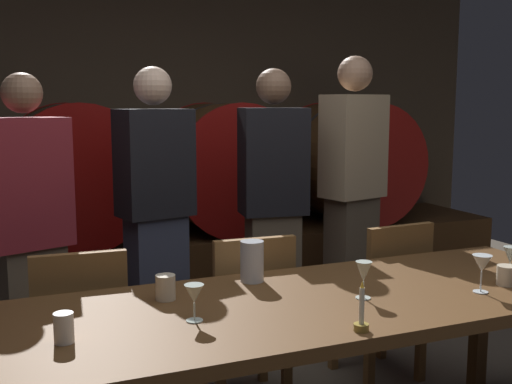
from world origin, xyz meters
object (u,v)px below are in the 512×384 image
(chair_right, at_px, (386,293))
(cup_left, at_px, (64,328))
(wine_glass_far_left, at_px, (194,295))
(wine_glass_center_right, at_px, (481,264))
(pitcher, at_px, (252,261))
(cup_right, at_px, (506,275))
(wine_glass_center_left, at_px, (364,273))
(guest_center_left, at_px, (156,221))
(wine_barrel_far_right, at_px, (346,162))
(dining_table, at_px, (307,315))
(guest_far_right, at_px, (352,195))
(wine_barrel_center_left, at_px, (74,173))
(wine_barrel_center_right, at_px, (222,167))
(chair_center, at_px, (248,312))
(candle_center, at_px, (361,318))
(guest_far_left, at_px, (30,239))
(guest_center_right, at_px, (273,210))
(chair_left, at_px, (80,334))
(cup_center, at_px, (166,287))
(wine_glass_far_right, at_px, (510,256))

(chair_right, bearing_deg, cup_left, 19.53)
(wine_glass_far_left, height_order, wine_glass_center_right, wine_glass_center_right)
(pitcher, height_order, cup_right, pitcher)
(wine_glass_center_left, bearing_deg, guest_center_left, 112.00)
(wine_barrel_far_right, xyz_separation_m, chair_right, (-0.75, -1.70, -0.53))
(chair_right, bearing_deg, dining_table, 34.84)
(wine_barrel_far_right, xyz_separation_m, guest_far_right, (-0.59, -1.07, -0.10))
(wine_barrel_center_left, bearing_deg, wine_barrel_center_right, 0.00)
(pitcher, distance_m, cup_left, 0.91)
(chair_right, distance_m, cup_right, 0.84)
(chair_center, relative_size, wine_glass_far_left, 6.67)
(candle_center, bearing_deg, guest_far_left, 123.27)
(guest_far_left, relative_size, cup_right, 19.98)
(cup_left, bearing_deg, guest_far_right, 35.80)
(guest_far_left, distance_m, cup_left, 1.20)
(guest_center_left, height_order, guest_center_right, guest_center_right)
(dining_table, distance_m, wine_glass_center_left, 0.28)
(chair_left, bearing_deg, dining_table, 142.81)
(wine_glass_center_left, bearing_deg, wine_glass_center_right, -13.05)
(chair_right, relative_size, wine_glass_center_left, 5.96)
(wine_barrel_center_left, distance_m, wine_glass_far_left, 2.41)
(chair_left, relative_size, wine_glass_center_left, 5.96)
(candle_center, bearing_deg, chair_right, 51.66)
(wine_barrel_center_right, height_order, wine_glass_far_left, wine_barrel_center_right)
(wine_glass_far_left, relative_size, cup_center, 1.35)
(wine_glass_far_left, bearing_deg, chair_right, 28.66)
(guest_center_right, bearing_deg, chair_left, 33.87)
(guest_far_left, bearing_deg, pitcher, 118.04)
(guest_center_right, xyz_separation_m, wine_glass_far_right, (0.53, -1.32, -0.02))
(guest_center_left, height_order, pitcher, guest_center_left)
(chair_center, bearing_deg, wine_glass_center_left, 108.31)
(wine_barrel_center_right, bearing_deg, dining_table, -101.58)
(cup_right, bearing_deg, candle_center, -165.36)
(chair_right, bearing_deg, chair_center, -4.05)
(guest_far_right, xyz_separation_m, wine_glass_center_right, (-0.29, -1.45, -0.06))
(cup_right, bearing_deg, wine_glass_center_left, 173.36)
(chair_center, xyz_separation_m, guest_far_right, (0.96, 0.62, 0.44))
(dining_table, bearing_deg, guest_far_left, 130.83)
(wine_barrel_far_right, distance_m, guest_far_right, 1.22)
(chair_center, distance_m, wine_glass_center_right, 1.13)
(wine_barrel_center_left, distance_m, pitcher, 2.09)
(guest_far_left, distance_m, candle_center, 1.77)
(guest_center_left, bearing_deg, wine_glass_far_left, 69.68)
(guest_center_right, bearing_deg, guest_far_left, 13.60)
(wine_glass_far_right, bearing_deg, guest_far_left, 147.77)
(wine_barrel_center_right, height_order, guest_far_left, guest_far_left)
(chair_center, bearing_deg, wine_glass_far_right, 144.65)
(wine_glass_far_left, bearing_deg, wine_glass_far_right, -0.87)
(chair_center, bearing_deg, guest_far_right, -144.24)
(wine_barrel_far_right, distance_m, wine_glass_center_right, 2.67)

